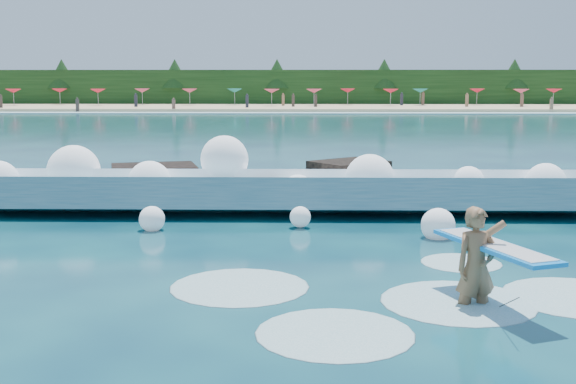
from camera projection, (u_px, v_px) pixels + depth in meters
ground at (205, 272)px, 13.41m from camera, size 200.00×200.00×0.00m
beach at (289, 107)px, 90.45m from camera, size 140.00×20.00×0.40m
wet_band at (287, 113)px, 79.60m from camera, size 140.00×5.00×0.08m
treeline at (290, 88)px, 99.98m from camera, size 140.00×4.00×5.00m
breaking_wave at (272, 193)px, 19.53m from camera, size 16.52×2.64×1.42m
rock_cluster at (244, 188)px, 20.99m from camera, size 8.36×3.36×1.39m
surfer_with_board at (480, 263)px, 11.24m from camera, size 1.49×3.04×1.92m
wave_spray at (234, 178)px, 19.33m from camera, size 15.48×4.83×2.13m
surf_foam at (436, 302)px, 11.56m from camera, size 9.15×5.97×0.13m
beach_umbrellas at (288, 91)px, 92.13m from camera, size 112.25×6.57×0.50m
beachgoers at (264, 101)px, 88.30m from camera, size 109.07×13.48×1.92m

